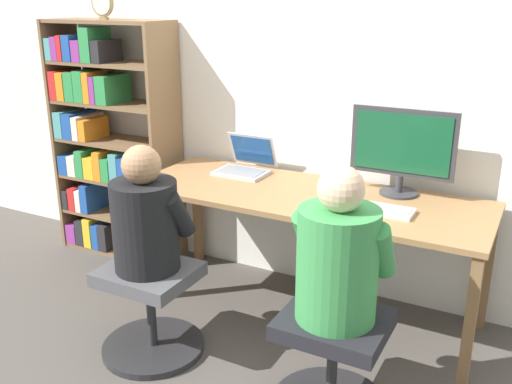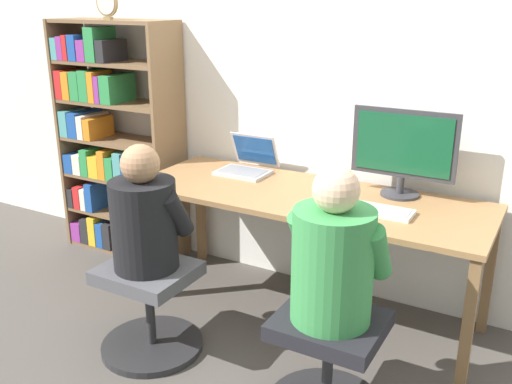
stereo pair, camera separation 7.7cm
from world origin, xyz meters
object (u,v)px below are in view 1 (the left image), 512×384
Objects in this scene: desk_clock at (102,4)px; person_at_monitor at (338,256)px; laptop at (245,165)px; person_at_laptop at (145,218)px; keyboard at (375,209)px; office_chair_left at (332,362)px; office_chair_right at (151,308)px; bookshelf at (102,139)px; desktop_monitor at (402,150)px.

person_at_monitor is at bearing -23.30° from desk_clock.
laptop is 0.49× the size of person_at_laptop.
person_at_laptop is at bearing -146.93° from keyboard.
keyboard is at bearing 92.91° from office_chair_left.
bookshelf is at bearing 140.25° from office_chair_right.
person_at_monitor is (0.94, -0.91, -0.03)m from laptop.
desk_clock reaches higher than keyboard.
keyboard is 0.61× the size of person_at_laptop.
keyboard is 0.72× the size of office_chair_right.
person_at_laptop is 0.39× the size of bookshelf.
keyboard is 2.11m from desk_clock.
laptop is 0.58× the size of office_chair_right.
laptop is 1.68× the size of desk_clock.
laptop is at bearing 86.51° from person_at_laptop.
office_chair_left is 2.54m from desk_clock.
office_chair_right is at bearing -93.47° from laptop.
desktop_monitor is at bearing 43.33° from office_chair_right.
desktop_monitor is 1.05× the size of office_chair_left.
office_chair_right is 1.52m from bookshelf.
person_at_monitor is 2.27m from bookshelf.
office_chair_right is at bearing -39.75° from bookshelf.
laptop is 1.30m from person_at_monitor.
laptop is at bearing 162.88° from keyboard.
desktop_monitor is 0.84× the size of person_at_monitor.
person_at_monitor is 3.64× the size of desk_clock.
desktop_monitor is 0.39m from keyboard.
desktop_monitor is 1.20m from office_chair_left.
laptop is 0.81× the size of keyboard.
desktop_monitor is 1.05× the size of office_chair_right.
desktop_monitor is at bearing 43.19° from person_at_laptop.
desk_clock reaches higher than office_chair_right.
office_chair_right is at bearing -42.26° from desk_clock.
keyboard is at bearing -7.62° from bookshelf.
desktop_monitor is 3.05× the size of desk_clock.
laptop is at bearing 135.84° from office_chair_left.
desk_clock is (-0.96, -0.09, 0.94)m from laptop.
person_at_monitor is at bearing -23.41° from bookshelf.
desktop_monitor is 2.09m from bookshelf.
person_at_laptop reaches higher than laptop.
desktop_monitor reaches higher than person_at_monitor.
laptop reaches higher than office_chair_right.
laptop is 0.95m from keyboard.
desktop_monitor is at bearing 89.63° from person_at_monitor.
person_at_laptop is at bearing -136.81° from desktop_monitor.
desktop_monitor is 1.56m from office_chair_right.
person_at_monitor is 2.28m from desk_clock.
office_chair_right is 0.84× the size of person_at_laptop.
person_at_laptop is at bearing 179.94° from person_at_monitor.
laptop is 1.14m from bookshelf.
bookshelf is at bearing -178.95° from desktop_monitor.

